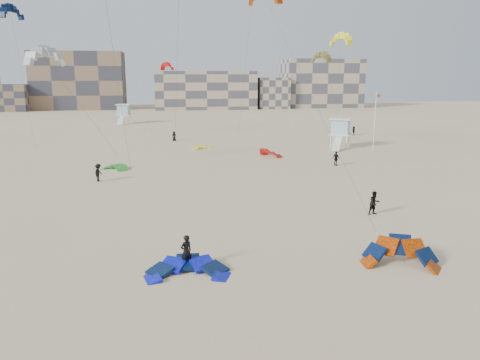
{
  "coord_description": "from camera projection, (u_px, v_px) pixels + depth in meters",
  "views": [
    {
      "loc": [
        -1.86,
        -25.33,
        10.35
      ],
      "look_at": [
        2.87,
        6.0,
        3.31
      ],
      "focal_mm": 35.0,
      "sensor_mm": 36.0,
      "label": 1
    }
  ],
  "objects": [
    {
      "name": "kite_fly_red",
      "position": [
        167.0,
        67.0,
        88.81
      ],
      "size": [
        6.26,
        12.8,
        12.14
      ],
      "rotation": [
        0.0,
        0.0,
        2.41
      ],
      "color": "red",
      "rests_on": "ground"
    },
    {
      "name": "kite_fly_olive",
      "position": [
        321.0,
        58.0,
        66.61
      ],
      "size": [
        4.36,
        13.56,
        13.13
      ],
      "rotation": [
        0.0,
        0.0,
        -0.83
      ],
      "color": "brown",
      "rests_on": "ground"
    },
    {
      "name": "condo_fill_right",
      "position": [
        272.0,
        93.0,
        154.1
      ],
      "size": [
        10.0,
        10.0,
        10.0
      ],
      "primitive_type": "cube",
      "color": "tan",
      "rests_on": "ground"
    },
    {
      "name": "kite_ground_green",
      "position": [
        115.0,
        169.0,
        53.19
      ],
      "size": [
        4.68,
        4.73,
        1.83
      ],
      "primitive_type": null,
      "rotation": [
        0.28,
        0.0,
        -0.64
      ],
      "color": "green",
      "rests_on": "ground"
    },
    {
      "name": "lifeguard_tower_near",
      "position": [
        340.0,
        133.0,
        69.06
      ],
      "size": [
        4.15,
        6.49,
        4.33
      ],
      "rotation": [
        0.0,
        0.0,
        -0.5
      ],
      "color": "white",
      "rests_on": "ground"
    },
    {
      "name": "ground",
      "position": [
        206.0,
        260.0,
        26.96
      ],
      "size": [
        320.0,
        320.0,
        0.0
      ],
      "primitive_type": "plane",
      "color": "beige",
      "rests_on": "ground"
    },
    {
      "name": "condo_west_b",
      "position": [
        79.0,
        81.0,
        149.99
      ],
      "size": [
        28.0,
        14.0,
        18.0
      ],
      "primitive_type": "cube",
      "color": "#7A6149",
      "rests_on": "ground"
    },
    {
      "name": "kite_ground_red_far",
      "position": [
        270.0,
        156.0,
        61.85
      ],
      "size": [
        4.85,
        4.78,
        3.36
      ],
      "primitive_type": null,
      "rotation": [
        0.64,
        0.0,
        2.05
      ],
      "color": "red",
      "rests_on": "ground"
    },
    {
      "name": "kitesurfer_c",
      "position": [
        98.0,
        173.0,
        46.96
      ],
      "size": [
        1.0,
        1.31,
        1.79
      ],
      "primitive_type": "imported",
      "rotation": [
        0.0,
        0.0,
        1.24
      ],
      "color": "black",
      "rests_on": "ground"
    },
    {
      "name": "kitesurfer_e",
      "position": [
        174.0,
        136.0,
        76.53
      ],
      "size": [
        0.85,
        0.63,
        1.58
      ],
      "primitive_type": "imported",
      "rotation": [
        0.0,
        0.0,
        -0.18
      ],
      "color": "black",
      "rests_on": "ground"
    },
    {
      "name": "condo_east",
      "position": [
        321.0,
        83.0,
        159.93
      ],
      "size": [
        26.0,
        14.0,
        16.0
      ],
      "primitive_type": "cube",
      "color": "tan",
      "rests_on": "ground"
    },
    {
      "name": "kitesurfer_d",
      "position": [
        336.0,
        158.0,
        55.32
      ],
      "size": [
        0.88,
        1.07,
        1.71
      ],
      "primitive_type": "imported",
      "rotation": [
        0.0,
        0.0,
        2.12
      ],
      "color": "black",
      "rests_on": "ground"
    },
    {
      "name": "kite_ground_yellow",
      "position": [
        203.0,
        149.0,
        68.49
      ],
      "size": [
        3.81,
        3.93,
        1.15
      ],
      "primitive_type": null,
      "rotation": [
        0.17,
        0.0,
        0.34
      ],
      "color": "#FFF326",
      "rests_on": "ground"
    },
    {
      "name": "condo_mid",
      "position": [
        205.0,
        90.0,
        152.61
      ],
      "size": [
        32.0,
        16.0,
        12.0
      ],
      "primitive_type": "cube",
      "color": "tan",
      "rests_on": "ground"
    },
    {
      "name": "flagpole",
      "position": [
        375.0,
        120.0,
        65.58
      ],
      "size": [
        0.67,
        0.1,
        8.23
      ],
      "color": "white",
      "rests_on": "ground"
    },
    {
      "name": "kitesurfer_b",
      "position": [
        374.0,
        203.0,
        35.62
      ],
      "size": [
        1.03,
        0.88,
        1.83
      ],
      "primitive_type": "imported",
      "rotation": [
        0.0,
        0.0,
        0.24
      ],
      "color": "black",
      "rests_on": "ground"
    },
    {
      "name": "kite_fly_yellow",
      "position": [
        341.0,
        40.0,
        78.36
      ],
      "size": [
        5.58,
        5.58,
        16.67
      ],
      "rotation": [
        0.0,
        0.0,
        -0.93
      ],
      "color": "#FFF326",
      "rests_on": "ground"
    },
    {
      "name": "kitesurfer_f",
      "position": [
        354.0,
        131.0,
        84.1
      ],
      "size": [
        0.82,
        1.55,
        1.6
      ],
      "primitive_type": "imported",
      "rotation": [
        0.0,
        0.0,
        -1.81
      ],
      "color": "black",
      "rests_on": "ground"
    },
    {
      "name": "lifeguard_tower_far",
      "position": [
        124.0,
        114.0,
        104.75
      ],
      "size": [
        3.51,
        6.14,
        4.3
      ],
      "rotation": [
        0.0,
        0.0,
        -0.17
      ],
      "color": "white",
      "rests_on": "ground"
    },
    {
      "name": "kite_ground_blue",
      "position": [
        188.0,
        275.0,
        24.94
      ],
      "size": [
        4.64,
        4.87,
        2.36
      ],
      "primitive_type": null,
      "rotation": [
        0.27,
        0.0,
        -0.06
      ],
      "color": "#151BF3",
      "rests_on": "ground"
    },
    {
      "name": "kite_ground_orange",
      "position": [
        400.0,
        266.0,
        26.15
      ],
      "size": [
        5.36,
        5.38,
        4.09
      ],
      "primitive_type": null,
      "rotation": [
        0.75,
        0.0,
        -0.38
      ],
      "color": "#F44B00",
      "rests_on": "ground"
    },
    {
      "name": "kitesurfer_main",
      "position": [
        186.0,
        252.0,
        25.67
      ],
      "size": [
        0.82,
        0.74,
        1.89
      ],
      "primitive_type": "imported",
      "rotation": [
        0.0,
        0.0,
        3.67
      ],
      "color": "black",
      "rests_on": "ground"
    },
    {
      "name": "condo_fill_left",
      "position": [
        9.0,
        98.0,
        142.37
      ],
      "size": [
        12.0,
        10.0,
        8.0
      ],
      "primitive_type": "cube",
      "color": "#7A6149",
      "rests_on": "ground"
    },
    {
      "name": "kite_fly_grey",
      "position": [
        45.0,
        58.0,
        49.86
      ],
      "size": [
        9.33,
        6.78,
        12.87
      ],
      "rotation": [
        0.0,
        0.0,
        0.53
      ],
      "color": "silver",
      "rests_on": "ground"
    },
    {
      "name": "kite_fly_navy",
      "position": [
        11.0,
        13.0,
        68.26
      ],
      "size": [
        6.92,
        12.4,
        19.73
      ],
      "rotation": [
        0.0,
        0.0,
        1.0
      ],
      "color": "#081F3F",
      "rests_on": "ground"
    }
  ]
}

